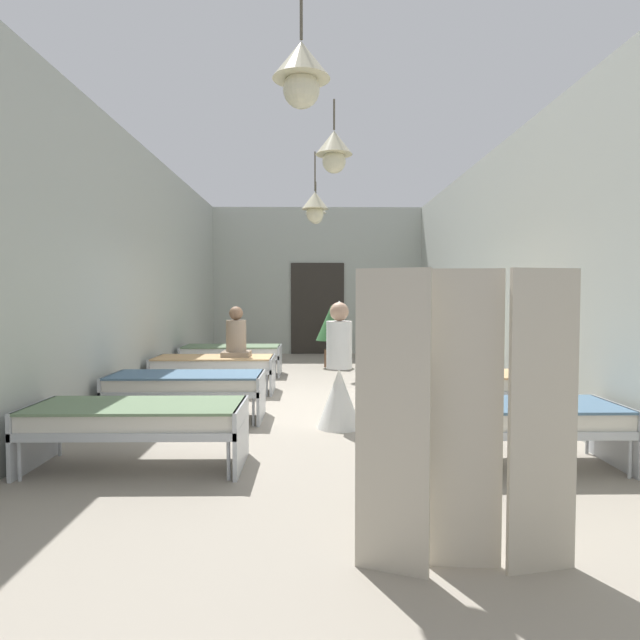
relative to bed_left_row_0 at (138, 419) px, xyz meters
name	(u,v)px	position (x,y,z in m)	size (l,w,h in m)	color
ground_plane	(321,407)	(1.69, 2.85, -0.49)	(6.09, 14.05, 0.10)	#9E9384
room_shell	(320,271)	(1.69, 4.10, 1.50)	(5.89, 13.65, 3.86)	#B2B7AD
bed_left_row_0	(138,419)	(0.00, 0.00, 0.00)	(1.90, 0.84, 0.57)	#B7BCC1
bed_right_row_0	(512,418)	(3.39, 0.00, 0.00)	(1.90, 0.84, 0.57)	#B7BCC1
bed_left_row_1	(187,384)	(0.00, 1.90, 0.00)	(1.90, 0.84, 0.57)	#B7BCC1
bed_right_row_1	(457,384)	(3.39, 1.90, 0.00)	(1.90, 0.84, 0.57)	#B7BCC1
bed_left_row_2	(214,365)	(0.00, 3.80, 0.00)	(1.90, 0.84, 0.57)	#B7BCC1
bed_right_row_2	(426,365)	(3.39, 3.80, 0.00)	(1.90, 0.84, 0.57)	#B7BCC1
bed_left_row_3	(232,353)	(0.00, 5.70, 0.00)	(1.90, 0.84, 0.57)	#B7BCC1
bed_right_row_3	(406,352)	(3.39, 5.70, 0.00)	(1.90, 0.84, 0.57)	#B7BCC1
nurse_near_aisle	(339,383)	(1.88, 1.44, 0.09)	(0.52, 0.52, 1.49)	white
patient_seated_primary	(404,338)	(3.04, 3.87, 0.43)	(0.44, 0.44, 0.80)	#515B70
patient_seated_secondary	(236,338)	(0.35, 3.83, 0.43)	(0.44, 0.44, 0.80)	gray
potted_plant	(331,326)	(1.97, 6.87, 0.45)	(0.66, 0.66, 1.34)	brown
privacy_screen	(467,421)	(2.44, -1.88, 0.41)	(1.25, 0.19, 1.70)	#BCB29E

